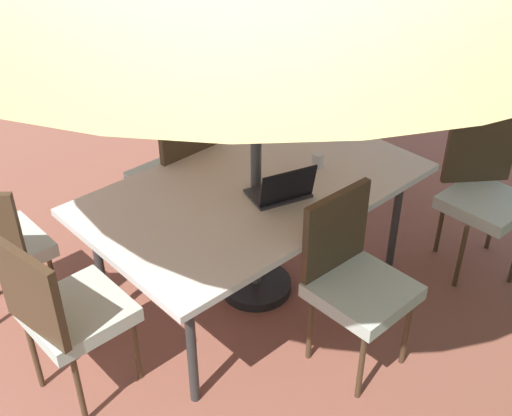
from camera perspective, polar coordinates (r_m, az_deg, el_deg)
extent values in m
cube|color=#935442|center=(4.04, 0.00, -7.33)|extent=(10.00, 10.00, 0.02)
cube|color=white|center=(3.59, 0.00, 1.76)|extent=(1.93, 1.13, 0.04)
cylinder|color=#333333|center=(4.54, 3.95, 3.38)|extent=(0.05, 0.05, 0.72)
cylinder|color=#333333|center=(3.72, -13.75, -5.31)|extent=(0.05, 0.05, 0.72)
cylinder|color=#333333|center=(4.11, 12.37, -0.97)|extent=(0.05, 0.05, 0.72)
cylinder|color=#333333|center=(3.18, -5.78, -12.39)|extent=(0.05, 0.05, 0.72)
cylinder|color=#4C4C4C|center=(3.40, 0.00, 7.49)|extent=(0.06, 0.06, 2.28)
cylinder|color=black|center=(4.01, 0.00, -6.90)|extent=(0.44, 0.44, 0.06)
cube|color=silver|center=(3.27, -15.66, -8.97)|extent=(0.46, 0.46, 0.08)
cube|color=#4C3823|center=(3.02, -19.55, -7.21)|extent=(0.10, 0.44, 0.45)
cylinder|color=#4C3823|center=(3.41, -10.69, -12.11)|extent=(0.03, 0.03, 0.45)
cylinder|color=#4C3823|center=(3.63, -14.54, -9.37)|extent=(0.03, 0.03, 0.45)
cylinder|color=#4C3823|center=(3.28, -15.51, -15.41)|extent=(0.03, 0.03, 0.45)
cylinder|color=#4C3823|center=(3.50, -19.19, -12.29)|extent=(0.03, 0.03, 0.45)
cube|color=silver|center=(4.90, 3.89, 7.51)|extent=(0.46, 0.46, 0.08)
cube|color=#4C3823|center=(4.80, 6.56, 10.27)|extent=(0.34, 0.33, 0.45)
cylinder|color=#4C3823|center=(5.18, 1.77, 5.81)|extent=(0.03, 0.03, 0.45)
cylinder|color=#4C3823|center=(4.86, 1.66, 3.84)|extent=(0.03, 0.03, 0.45)
cylinder|color=#4C3823|center=(5.19, 5.77, 5.68)|extent=(0.03, 0.03, 0.45)
cylinder|color=#4C3823|center=(4.87, 5.91, 3.71)|extent=(0.03, 0.03, 0.45)
cube|color=silver|center=(3.82, -21.82, -3.39)|extent=(0.46, 0.46, 0.08)
cylinder|color=#4C3823|center=(4.05, -17.92, -4.89)|extent=(0.03, 0.03, 0.45)
cylinder|color=#4C3823|center=(3.79, -19.20, -8.26)|extent=(0.03, 0.03, 0.45)
cube|color=silver|center=(4.17, 19.85, 0.42)|extent=(0.46, 0.46, 0.08)
cube|color=#4C3823|center=(4.21, 19.45, 5.00)|extent=(0.37, 0.30, 0.45)
cylinder|color=#4C3823|center=(4.12, 17.81, -4.17)|extent=(0.03, 0.03, 0.45)
cylinder|color=#4C3823|center=(4.38, 16.17, -1.33)|extent=(0.03, 0.03, 0.45)
cylinder|color=#4C3823|center=(4.52, 20.43, -1.03)|extent=(0.03, 0.03, 0.45)
cube|color=silver|center=(3.31, 9.51, -7.37)|extent=(0.46, 0.46, 0.08)
cube|color=#4C3823|center=(3.25, 7.15, -2.05)|extent=(0.44, 0.05, 0.45)
cylinder|color=#4C3823|center=(3.31, 9.38, -13.74)|extent=(0.03, 0.03, 0.45)
cylinder|color=#4C3823|center=(3.52, 13.29, -10.73)|extent=(0.03, 0.03, 0.45)
cylinder|color=#4C3823|center=(3.47, 4.85, -10.56)|extent=(0.03, 0.03, 0.45)
cylinder|color=#4C3823|center=(3.67, 8.85, -7.91)|extent=(0.03, 0.03, 0.45)
cube|color=silver|center=(4.21, -7.43, 2.63)|extent=(0.46, 0.46, 0.08)
cube|color=#4C3823|center=(3.93, -5.83, 4.83)|extent=(0.44, 0.05, 0.45)
cylinder|color=#4C3823|center=(4.56, -6.81, 1.42)|extent=(0.03, 0.03, 0.45)
cylinder|color=#4C3823|center=(4.39, -10.48, -0.33)|extent=(0.03, 0.03, 0.45)
cylinder|color=#4C3823|center=(4.32, -3.84, -0.39)|extent=(0.03, 0.03, 0.45)
cylinder|color=#4C3823|center=(4.15, -7.60, -2.32)|extent=(0.03, 0.03, 0.45)
cube|color=#2D2D33|center=(3.50, 1.98, 1.32)|extent=(0.37, 0.30, 0.02)
cube|color=black|center=(3.36, 2.88, 1.98)|extent=(0.32, 0.14, 0.20)
cylinder|color=white|center=(3.77, 5.52, 4.31)|extent=(0.07, 0.07, 0.08)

